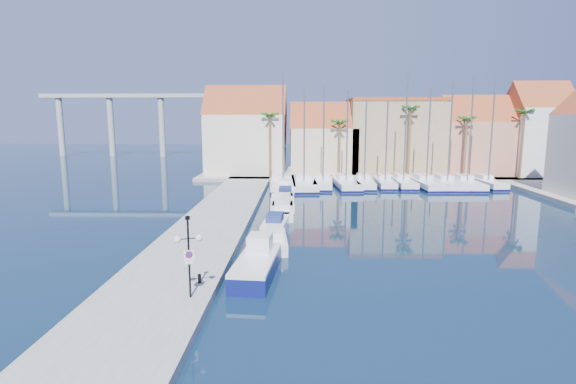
% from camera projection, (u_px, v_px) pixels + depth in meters
% --- Properties ---
extents(ground, '(260.00, 260.00, 0.00)m').
position_uv_depth(ground, '(330.00, 290.00, 24.22)').
color(ground, '#081A31').
rests_on(ground, ground).
extents(quay_west, '(6.00, 77.00, 0.50)m').
position_uv_depth(quay_west, '(212.00, 225.00, 37.73)').
color(quay_west, gray).
rests_on(quay_west, ground).
extents(shore_north, '(54.00, 16.00, 0.50)m').
position_uv_depth(shore_north, '(373.00, 174.00, 71.23)').
color(shore_north, gray).
rests_on(shore_north, ground).
extents(lamp_post, '(1.34, 0.70, 4.09)m').
position_uv_depth(lamp_post, '(188.00, 244.00, 21.54)').
color(lamp_post, black).
rests_on(lamp_post, quay_west).
extents(bollard, '(0.19, 0.19, 0.47)m').
position_uv_depth(bollard, '(199.00, 279.00, 23.87)').
color(bollard, black).
rests_on(bollard, quay_west).
extents(fishing_boat, '(2.63, 6.43, 2.20)m').
position_uv_depth(fishing_boat, '(257.00, 263.00, 26.34)').
color(fishing_boat, '#0E1557').
rests_on(fishing_boat, ground).
extents(motorboat_west_0, '(2.08, 5.28, 1.40)m').
position_uv_depth(motorboat_west_0, '(275.00, 240.00, 32.09)').
color(motorboat_west_0, white).
rests_on(motorboat_west_0, ground).
extents(motorboat_west_1, '(2.25, 5.84, 1.40)m').
position_uv_depth(motorboat_west_1, '(276.00, 223.00, 37.40)').
color(motorboat_west_1, white).
rests_on(motorboat_west_1, ground).
extents(motorboat_west_2, '(2.21, 6.38, 1.40)m').
position_uv_depth(motorboat_west_2, '(282.00, 210.00, 42.40)').
color(motorboat_west_2, white).
rests_on(motorboat_west_2, ground).
extents(motorboat_west_3, '(2.66, 7.42, 1.40)m').
position_uv_depth(motorboat_west_3, '(282.00, 202.00, 46.58)').
color(motorboat_west_3, white).
rests_on(motorboat_west_3, ground).
extents(motorboat_west_4, '(2.05, 6.27, 1.40)m').
position_uv_depth(motorboat_west_4, '(285.00, 194.00, 51.32)').
color(motorboat_west_4, white).
rests_on(motorboat_west_4, ground).
extents(motorboat_west_5, '(2.21, 6.71, 1.40)m').
position_uv_depth(motorboat_west_5, '(285.00, 186.00, 57.33)').
color(motorboat_west_5, white).
rests_on(motorboat_west_5, ground).
extents(motorboat_west_6, '(2.98, 7.51, 1.40)m').
position_uv_depth(motorboat_west_6, '(284.00, 180.00, 62.44)').
color(motorboat_west_6, white).
rests_on(motorboat_west_6, ground).
extents(sailboat_0, '(3.59, 12.06, 14.66)m').
position_uv_depth(sailboat_0, '(283.00, 183.00, 59.39)').
color(sailboat_0, white).
rests_on(sailboat_0, ground).
extents(sailboat_1, '(3.71, 11.90, 12.79)m').
position_uv_depth(sailboat_1, '(304.00, 183.00, 59.30)').
color(sailboat_1, white).
rests_on(sailboat_1, ground).
extents(sailboat_2, '(3.11, 9.52, 13.05)m').
position_uv_depth(sailboat_2, '(323.00, 182.00, 59.66)').
color(sailboat_2, white).
rests_on(sailboat_2, ground).
extents(sailboat_3, '(3.54, 10.64, 12.57)m').
position_uv_depth(sailboat_3, '(345.00, 183.00, 59.60)').
color(sailboat_3, white).
rests_on(sailboat_3, ground).
extents(sailboat_4, '(2.79, 9.08, 11.41)m').
position_uv_depth(sailboat_4, '(364.00, 182.00, 59.69)').
color(sailboat_4, white).
rests_on(sailboat_4, ground).
extents(sailboat_5, '(2.42, 8.26, 11.14)m').
position_uv_depth(sailboat_5, '(385.00, 182.00, 59.92)').
color(sailboat_5, white).
rests_on(sailboat_5, ground).
extents(sailboat_6, '(2.33, 8.78, 14.52)m').
position_uv_depth(sailboat_6, '(403.00, 182.00, 60.10)').
color(sailboat_6, white).
rests_on(sailboat_6, ground).
extents(sailboat_7, '(3.35, 10.28, 12.81)m').
position_uv_depth(sailboat_7, '(425.00, 183.00, 59.38)').
color(sailboat_7, white).
rests_on(sailboat_7, ground).
extents(sailboat_8, '(2.65, 9.64, 13.82)m').
position_uv_depth(sailboat_8, '(446.00, 183.00, 59.12)').
color(sailboat_8, white).
rests_on(sailboat_8, ground).
extents(sailboat_9, '(2.64, 9.51, 14.14)m').
position_uv_depth(sailboat_9, '(466.00, 183.00, 59.06)').
color(sailboat_9, white).
rests_on(sailboat_9, ground).
extents(sailboat_10, '(2.66, 8.22, 14.23)m').
position_uv_depth(sailboat_10, '(486.00, 182.00, 59.51)').
color(sailboat_10, white).
rests_on(sailboat_10, ground).
extents(building_0, '(12.30, 9.00, 13.50)m').
position_uv_depth(building_0, '(247.00, 134.00, 69.73)').
color(building_0, beige).
rests_on(building_0, shore_north).
extents(building_1, '(10.30, 8.00, 11.00)m').
position_uv_depth(building_1, '(324.00, 142.00, 69.62)').
color(building_1, '#C8B48D').
rests_on(building_1, shore_north).
extents(building_2, '(14.20, 10.20, 11.50)m').
position_uv_depth(building_2, '(394.00, 136.00, 70.15)').
color(building_2, '#9A865F').
rests_on(building_2, shore_north).
extents(building_3, '(10.30, 8.00, 12.00)m').
position_uv_depth(building_3, '(473.00, 139.00, 68.92)').
color(building_3, tan).
rests_on(building_3, shore_north).
extents(building_4, '(8.30, 8.00, 14.00)m').
position_uv_depth(building_4, '(537.00, 132.00, 67.51)').
color(building_4, silver).
rests_on(building_4, shore_north).
extents(palm_0, '(2.60, 2.60, 10.15)m').
position_uv_depth(palm_0, '(270.00, 118.00, 64.28)').
color(palm_0, brown).
rests_on(palm_0, shore_north).
extents(palm_1, '(2.60, 2.60, 9.15)m').
position_uv_depth(palm_1, '(340.00, 124.00, 64.17)').
color(palm_1, brown).
rests_on(palm_1, shore_north).
extents(palm_2, '(2.60, 2.60, 11.15)m').
position_uv_depth(palm_2, '(411.00, 111.00, 63.59)').
color(palm_2, brown).
rests_on(palm_2, shore_north).
extents(palm_3, '(2.60, 2.60, 9.65)m').
position_uv_depth(palm_3, '(467.00, 121.00, 63.61)').
color(palm_3, brown).
rests_on(palm_3, shore_north).
extents(palm_4, '(2.60, 2.60, 10.65)m').
position_uv_depth(palm_4, '(525.00, 114.00, 63.24)').
color(palm_4, brown).
rests_on(palm_4, shore_north).
extents(viaduct, '(48.00, 2.20, 14.45)m').
position_uv_depth(viaduct, '(140.00, 112.00, 104.39)').
color(viaduct, '#9E9E99').
rests_on(viaduct, ground).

